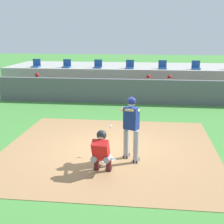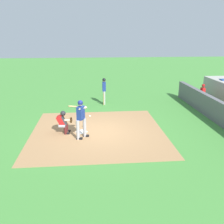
{
  "view_description": "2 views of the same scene",
  "coord_description": "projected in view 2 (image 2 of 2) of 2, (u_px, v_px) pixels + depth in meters",
  "views": [
    {
      "loc": [
        1.16,
        -9.07,
        3.5
      ],
      "look_at": [
        0.0,
        0.7,
        1.0
      ],
      "focal_mm": 51.34,
      "sensor_mm": 36.0,
      "label": 1
    },
    {
      "loc": [
        11.31,
        -0.31,
        4.59
      ],
      "look_at": [
        0.0,
        0.7,
        1.0
      ],
      "focal_mm": 39.7,
      "sensor_mm": 36.0,
      "label": 2
    }
  ],
  "objects": [
    {
      "name": "ground_plane",
      "position": [
        98.0,
        132.0,
        12.15
      ],
      "size": [
        80.0,
        80.0,
        0.0
      ],
      "primitive_type": "plane",
      "color": "#428438"
    },
    {
      "name": "dirt_infield",
      "position": [
        98.0,
        132.0,
        12.15
      ],
      "size": [
        6.4,
        6.4,
        0.01
      ],
      "primitive_type": "cube",
      "color": "#9E754C",
      "rests_on": "ground"
    },
    {
      "name": "catcher_crouched",
      "position": [
        64.0,
        121.0,
        11.82
      ],
      "size": [
        0.5,
        1.63,
        1.13
      ],
      "color": "gray",
      "rests_on": "ground"
    },
    {
      "name": "home_plate",
      "position": [
        81.0,
        132.0,
        12.08
      ],
      "size": [
        0.62,
        0.62,
        0.02
      ],
      "primitive_type": "cube",
      "rotation": [
        0.0,
        0.0,
        0.79
      ],
      "color": "white",
      "rests_on": "dirt_infield"
    },
    {
      "name": "batter_at_plate",
      "position": [
        81.0,
        117.0,
        11.12
      ],
      "size": [
        0.57,
        0.89,
        1.8
      ],
      "color": "#99999E",
      "rests_on": "ground"
    },
    {
      "name": "dugout_player_0",
      "position": [
        201.0,
        93.0,
        17.19
      ],
      "size": [
        0.49,
        0.7,
        1.3
      ],
      "color": "#939399",
      "rests_on": "ground"
    },
    {
      "name": "on_deck_batter",
      "position": [
        104.0,
        89.0,
        16.64
      ],
      "size": [
        0.58,
        0.23,
        1.79
      ],
      "color": "#99999E",
      "rests_on": "ground"
    }
  ]
}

